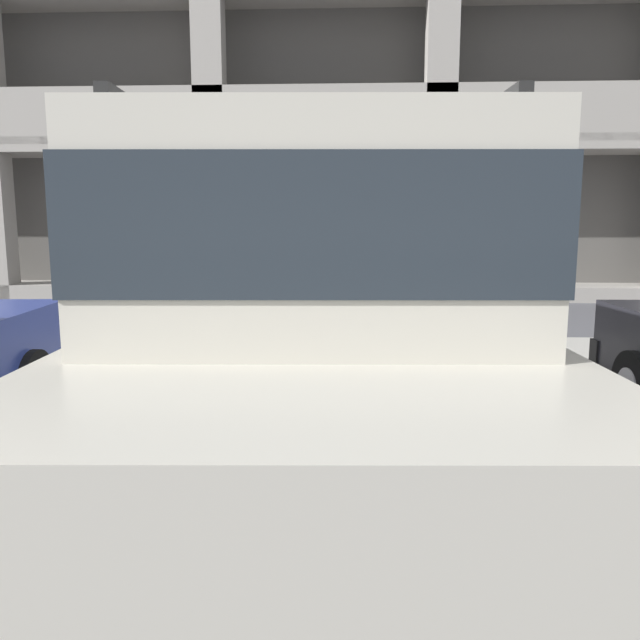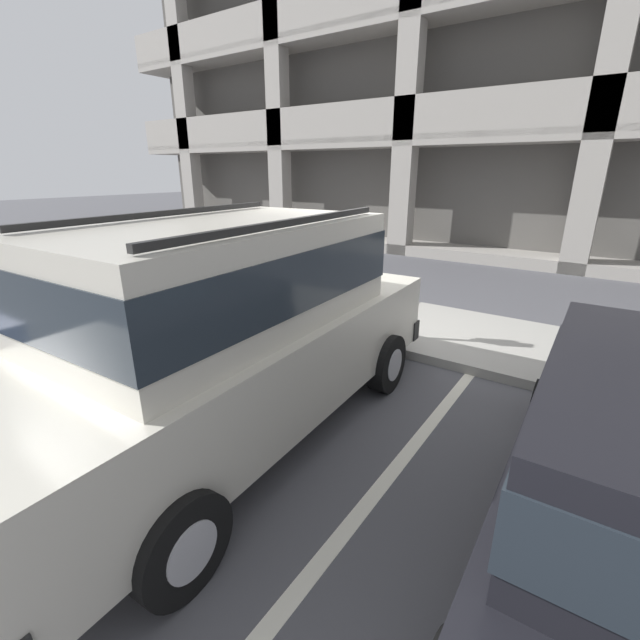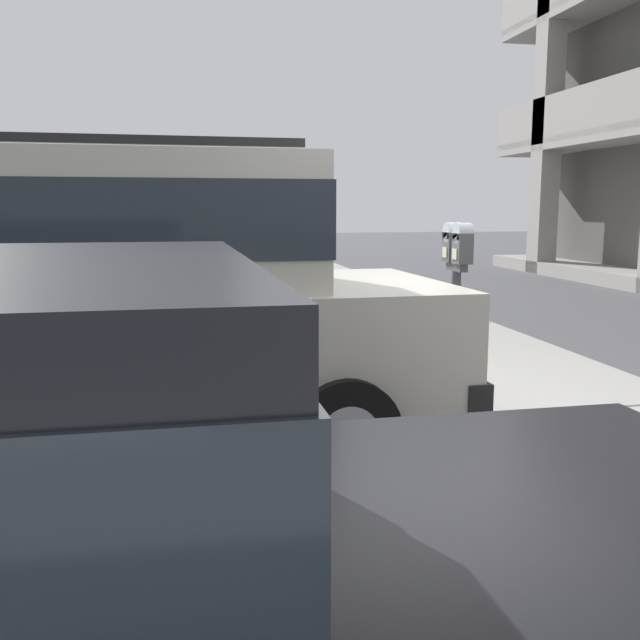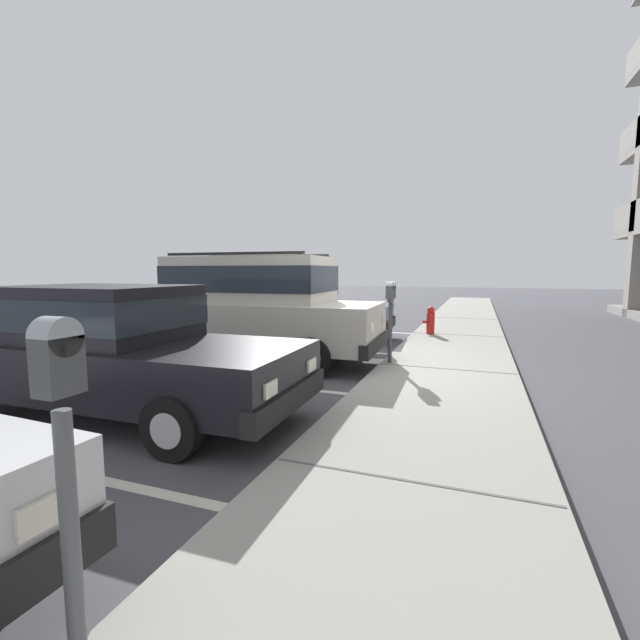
% 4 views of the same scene
% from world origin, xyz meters
% --- Properties ---
extents(ground_plane, '(80.00, 80.00, 0.10)m').
position_xyz_m(ground_plane, '(0.00, 0.00, -0.05)').
color(ground_plane, '#4C4C51').
extents(sidewalk, '(40.00, 2.20, 0.12)m').
position_xyz_m(sidewalk, '(0.00, 1.30, 0.06)').
color(sidewalk, '#9E9B93').
rests_on(sidewalk, ground_plane).
extents(parking_stall_lines, '(12.47, 4.80, 0.01)m').
position_xyz_m(parking_stall_lines, '(1.54, -1.40, 0.00)').
color(parking_stall_lines, silver).
rests_on(parking_stall_lines, ground_plane).
extents(silver_suv, '(2.16, 4.86, 2.03)m').
position_xyz_m(silver_suv, '(0.01, -2.23, 1.09)').
color(silver_suv, beige).
rests_on(silver_suv, ground_plane).
extents(parking_meter_near, '(0.35, 0.12, 1.41)m').
position_xyz_m(parking_meter_near, '(-0.16, 0.35, 1.17)').
color(parking_meter_near, '#47474C').
rests_on(parking_meter_near, sidewalk).
extents(parking_garage, '(32.00, 10.00, 13.25)m').
position_xyz_m(parking_garage, '(1.95, 12.37, 6.03)').
color(parking_garage, '#54514D').
rests_on(parking_garage, ground_plane).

